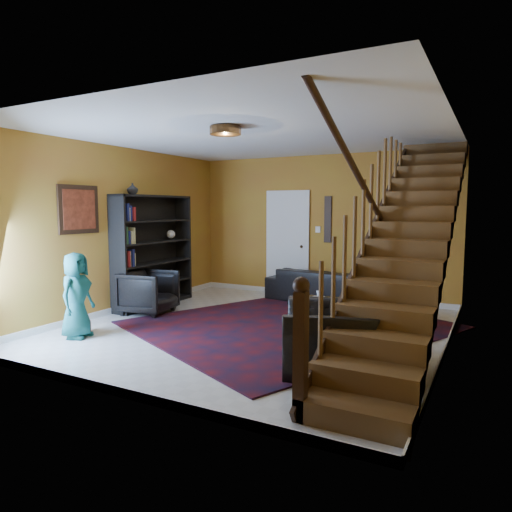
{
  "coord_description": "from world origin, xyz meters",
  "views": [
    {
      "loc": [
        3.08,
        -5.79,
        1.77
      ],
      "look_at": [
        -0.2,
        0.4,
        1.03
      ],
      "focal_mm": 32.0,
      "sensor_mm": 36.0,
      "label": 1
    }
  ],
  "objects_px": {
    "armchair_left": "(149,292)",
    "coffee_table": "(333,313)",
    "bookshelf": "(154,253)",
    "armchair_right": "(329,338)",
    "sofa": "(324,286)"
  },
  "relations": [
    {
      "from": "bookshelf",
      "to": "sofa",
      "type": "xyz_separation_m",
      "value": [
        2.65,
        1.7,
        -0.65
      ]
    },
    {
      "from": "armchair_left",
      "to": "coffee_table",
      "type": "height_order",
      "value": "armchair_left"
    },
    {
      "from": "armchair_left",
      "to": "armchair_right",
      "type": "relative_size",
      "value": 0.74
    },
    {
      "from": "bookshelf",
      "to": "armchair_right",
      "type": "bearing_deg",
      "value": -23.52
    },
    {
      "from": "sofa",
      "to": "armchair_left",
      "type": "xyz_separation_m",
      "value": [
        -2.29,
        -2.27,
        0.05
      ]
    },
    {
      "from": "sofa",
      "to": "armchair_left",
      "type": "height_order",
      "value": "armchair_left"
    },
    {
      "from": "coffee_table",
      "to": "bookshelf",
      "type": "bearing_deg",
      "value": 178.05
    },
    {
      "from": "sofa",
      "to": "armchair_left",
      "type": "relative_size",
      "value": 2.67
    },
    {
      "from": "sofa",
      "to": "armchair_right",
      "type": "xyz_separation_m",
      "value": [
        1.26,
        -3.4,
        0.04
      ]
    },
    {
      "from": "bookshelf",
      "to": "sofa",
      "type": "height_order",
      "value": "bookshelf"
    },
    {
      "from": "armchair_left",
      "to": "coffee_table",
      "type": "xyz_separation_m",
      "value": [
        3.07,
        0.45,
        -0.12
      ]
    },
    {
      "from": "armchair_right",
      "to": "armchair_left",
      "type": "bearing_deg",
      "value": -128.12
    },
    {
      "from": "sofa",
      "to": "coffee_table",
      "type": "distance_m",
      "value": 1.98
    },
    {
      "from": "armchair_left",
      "to": "armchair_right",
      "type": "xyz_separation_m",
      "value": [
        3.55,
        -1.13,
        -0.01
      ]
    },
    {
      "from": "armchair_right",
      "to": "coffee_table",
      "type": "relative_size",
      "value": 0.93
    }
  ]
}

